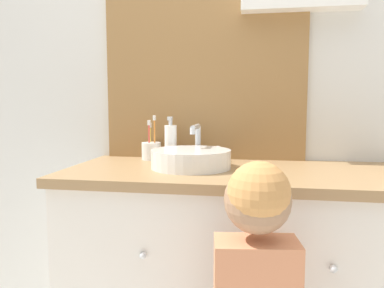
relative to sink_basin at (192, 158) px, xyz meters
The scene contains 5 objects.
wall_back 0.50m from the sink_basin, 57.20° to the left, with size 3.20×0.18×2.50m.
vanity_counter 0.51m from the sink_basin, ahead, with size 1.32×0.57×0.88m.
sink_basin is the anchor object (origin of this frame).
toothbrush_holder 0.28m from the sink_basin, 139.81° to the left, with size 0.09×0.09×0.20m.
soap_dispenser 0.20m from the sink_basin, 127.76° to the left, with size 0.05×0.05×0.19m.
Camera 1 is at (0.06, -1.09, 1.13)m, focal length 35.00 mm.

